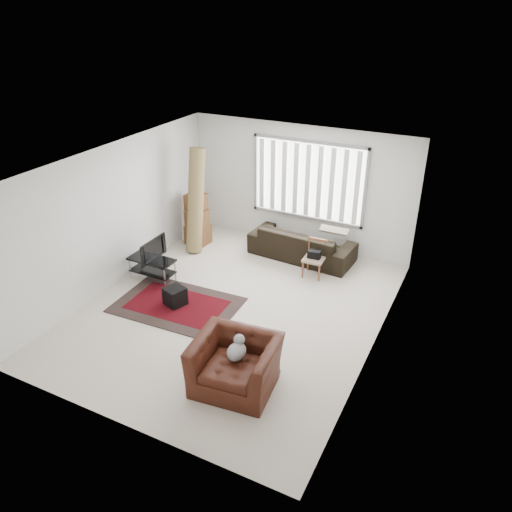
{
  "coord_description": "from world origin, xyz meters",
  "views": [
    {
      "loc": [
        3.7,
        -6.5,
        5.02
      ],
      "look_at": [
        0.32,
        0.27,
        1.05
      ],
      "focal_mm": 35.0,
      "sensor_mm": 36.0,
      "label": 1
    }
  ],
  "objects_px": {
    "tv_stand": "(152,265)",
    "armchair": "(235,361)",
    "side_chair": "(314,257)",
    "sofa": "(302,239)",
    "moving_boxes": "(197,221)"
  },
  "relations": [
    {
      "from": "tv_stand",
      "to": "sofa",
      "type": "distance_m",
      "value": 3.16
    },
    {
      "from": "tv_stand",
      "to": "side_chair",
      "type": "relative_size",
      "value": 1.24
    },
    {
      "from": "moving_boxes",
      "to": "sofa",
      "type": "xyz_separation_m",
      "value": [
        2.36,
        0.4,
        -0.11
      ]
    },
    {
      "from": "sofa",
      "to": "side_chair",
      "type": "xyz_separation_m",
      "value": [
        0.51,
        -0.61,
        -0.01
      ]
    },
    {
      "from": "tv_stand",
      "to": "side_chair",
      "type": "distance_m",
      "value": 3.2
    },
    {
      "from": "tv_stand",
      "to": "armchair",
      "type": "distance_m",
      "value": 3.49
    },
    {
      "from": "side_chair",
      "to": "moving_boxes",
      "type": "bearing_deg",
      "value": 172.91
    },
    {
      "from": "sofa",
      "to": "armchair",
      "type": "bearing_deg",
      "value": 102.85
    },
    {
      "from": "moving_boxes",
      "to": "side_chair",
      "type": "relative_size",
      "value": 1.55
    },
    {
      "from": "sofa",
      "to": "side_chair",
      "type": "relative_size",
      "value": 2.97
    },
    {
      "from": "tv_stand",
      "to": "side_chair",
      "type": "height_order",
      "value": "side_chair"
    },
    {
      "from": "tv_stand",
      "to": "armchair",
      "type": "relative_size",
      "value": 0.72
    },
    {
      "from": "moving_boxes",
      "to": "side_chair",
      "type": "distance_m",
      "value": 2.88
    },
    {
      "from": "armchair",
      "to": "side_chair",
      "type": "bearing_deg",
      "value": 85.68
    },
    {
      "from": "moving_boxes",
      "to": "side_chair",
      "type": "bearing_deg",
      "value": -4.16
    }
  ]
}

